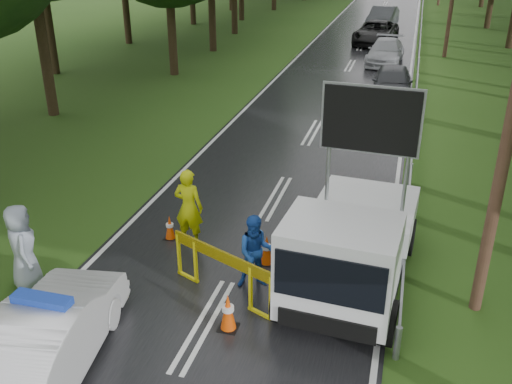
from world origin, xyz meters
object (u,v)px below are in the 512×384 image
(police_sedan, at_px, (49,337))
(queue_car_third, at_px, (376,33))
(officer, at_px, (189,207))
(queue_car_first, at_px, (392,83))
(work_truck, at_px, (351,245))
(barrier, at_px, (222,262))
(civilian, at_px, (256,252))
(queue_car_second, at_px, (385,52))
(queue_car_fourth, at_px, (383,18))

(police_sedan, distance_m, queue_car_third, 33.17)
(officer, distance_m, queue_car_first, 15.29)
(queue_car_first, bearing_deg, work_truck, -91.77)
(barrier, distance_m, queue_car_third, 30.17)
(civilian, distance_m, queue_car_second, 23.61)
(queue_car_third, bearing_deg, civilian, -85.51)
(queue_car_second, relative_size, queue_car_third, 0.86)
(officer, relative_size, civilian, 1.18)
(police_sedan, bearing_deg, queue_car_third, -104.03)
(civilian, bearing_deg, queue_car_third, 69.94)
(work_truck, height_order, queue_car_first, work_truck)
(queue_car_first, bearing_deg, queue_car_fourth, 93.46)
(police_sedan, xyz_separation_m, barrier, (2.20, 2.87, 0.15))
(work_truck, bearing_deg, officer, 170.74)
(work_truck, height_order, officer, work_truck)
(barrier, xyz_separation_m, queue_car_second, (1.78, 24.17, -0.17))
(barrier, xyz_separation_m, queue_car_first, (2.55, 16.68, -0.11))
(queue_car_second, bearing_deg, work_truck, -85.43)
(queue_car_second, distance_m, queue_car_third, 6.09)
(barrier, relative_size, officer, 1.26)
(police_sedan, bearing_deg, work_truck, -149.95)
(police_sedan, relative_size, officer, 2.23)
(officer, bearing_deg, civilian, 149.27)
(work_truck, height_order, queue_car_third, work_truck)
(officer, bearing_deg, queue_car_fourth, -91.35)
(barrier, height_order, officer, officer)
(barrier, height_order, queue_car_fourth, queue_car_fourth)
(police_sedan, xyz_separation_m, work_truck, (4.73, 3.83, 0.42))
(barrier, height_order, queue_car_first, queue_car_first)
(officer, relative_size, queue_car_fourth, 0.40)
(queue_car_second, relative_size, queue_car_fourth, 0.93)
(barrier, distance_m, queue_car_first, 16.87)
(work_truck, bearing_deg, barrier, -154.96)
(police_sedan, relative_size, queue_car_second, 0.95)
(officer, bearing_deg, work_truck, 168.77)
(work_truck, xyz_separation_m, civilian, (-1.96, -0.37, -0.28))
(queue_car_second, bearing_deg, queue_car_first, -81.40)
(work_truck, distance_m, queue_car_second, 23.22)
(queue_car_first, height_order, queue_car_fourth, queue_car_fourth)
(work_truck, distance_m, queue_car_fourth, 35.67)
(work_truck, distance_m, officer, 4.13)
(barrier, bearing_deg, queue_car_fourth, 113.21)
(officer, bearing_deg, queue_car_second, -96.00)
(barrier, height_order, civilian, civilian)
(officer, relative_size, queue_car_second, 0.43)
(queue_car_second, bearing_deg, police_sedan, -95.66)
(officer, relative_size, queue_car_third, 0.37)
(police_sedan, height_order, queue_car_fourth, queue_car_fourth)
(officer, distance_m, civilian, 2.46)
(queue_car_second, xyz_separation_m, queue_car_third, (-1.03, 6.00, 0.08))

